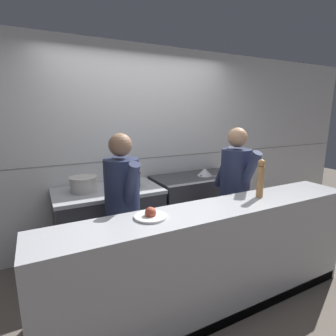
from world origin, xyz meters
name	(u,v)px	position (x,y,z in m)	size (l,w,h in m)	color
ground_plane	(198,293)	(0.00, 0.00, 0.00)	(14.00, 14.00, 0.00)	#6B6056
wall_back_tiled	(143,147)	(0.00, 1.38, 1.30)	(8.00, 0.06, 2.60)	white
oven_range	(109,226)	(-0.61, 0.98, 0.45)	(1.19, 0.71, 0.90)	#38383D
prep_counter	(196,208)	(0.61, 0.98, 0.45)	(1.17, 0.65, 0.91)	#38383D
pass_counter	(214,261)	(0.00, -0.24, 0.49)	(2.91, 0.45, 0.98)	#B7BABF
stock_pot	(83,184)	(-0.86, 1.02, 0.99)	(0.30, 0.30, 0.17)	beige
sauce_pot	(127,179)	(-0.37, 0.97, 0.99)	(0.32, 0.32, 0.17)	#2D2D33
mixing_bowl_steel	(205,172)	(0.73, 0.96, 0.96)	(0.21, 0.21, 0.10)	#B7BABF
chefs_knife	(211,176)	(0.78, 0.89, 0.92)	(0.35, 0.17, 0.02)	#B7BABF
plated_dish_main	(151,215)	(-0.58, -0.19, 1.00)	(0.25, 0.25, 0.09)	white
pepper_mill	(261,178)	(0.52, -0.21, 1.17)	(0.07, 0.07, 0.36)	#AD7A47
chef_head_cook	(123,209)	(-0.63, 0.35, 0.88)	(0.34, 0.69, 1.58)	black
chef_sous	(235,191)	(0.65, 0.27, 0.89)	(0.33, 0.70, 1.60)	black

